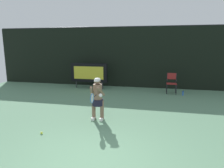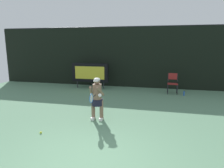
# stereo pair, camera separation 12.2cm
# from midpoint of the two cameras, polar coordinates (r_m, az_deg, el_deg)

# --- Properties ---
(backdrop_screen) EXTENTS (18.00, 0.12, 3.66)m
(backdrop_screen) POSITION_cam_midpoint_polar(r_m,az_deg,el_deg) (12.39, 6.86, 7.40)
(backdrop_screen) COLOR black
(backdrop_screen) RESTS_ON ground
(scoreboard) EXTENTS (2.20, 0.21, 1.50)m
(scoreboard) POSITION_cam_midpoint_polar(r_m,az_deg,el_deg) (12.08, -5.90, 3.21)
(scoreboard) COLOR black
(scoreboard) RESTS_ON ground
(umpire_chair) EXTENTS (0.52, 0.44, 1.08)m
(umpire_chair) POSITION_cam_midpoint_polar(r_m,az_deg,el_deg) (11.28, 16.99, 0.52)
(umpire_chair) COLOR black
(umpire_chair) RESTS_ON ground
(water_bottle) EXTENTS (0.07, 0.07, 0.27)m
(water_bottle) POSITION_cam_midpoint_polar(r_m,az_deg,el_deg) (11.05, 19.90, -2.50)
(water_bottle) COLOR blue
(water_bottle) RESTS_ON ground
(tennis_player) EXTENTS (0.52, 0.59, 1.49)m
(tennis_player) POSITION_cam_midpoint_polar(r_m,az_deg,el_deg) (7.01, -3.72, -3.69)
(tennis_player) COLOR white
(tennis_player) RESTS_ON ground
(tennis_racket) EXTENTS (0.03, 0.60, 0.31)m
(tennis_racket) POSITION_cam_midpoint_polar(r_m,az_deg,el_deg) (6.43, -5.23, -3.97)
(tennis_racket) COLOR black
(tennis_ball_loose) EXTENTS (0.07, 0.07, 0.07)m
(tennis_ball_loose) POSITION_cam_midpoint_polar(r_m,az_deg,el_deg) (6.50, -18.90, -12.78)
(tennis_ball_loose) COLOR #CCDB3D
(tennis_ball_loose) RESTS_ON ground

